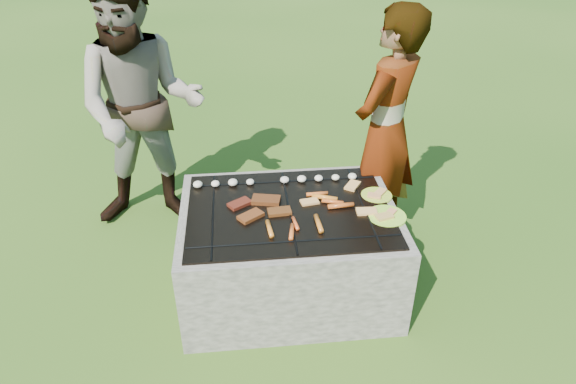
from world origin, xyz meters
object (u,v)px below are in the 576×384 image
object	(u,v)px
plate_far	(377,195)
cook	(386,131)
bystander	(142,108)
plate_near	(386,216)
fire_pit	(289,252)

from	to	relation	value
plate_far	cook	size ratio (longest dim) A/B	0.15
plate_far	bystander	xyz separation A→B (m)	(-1.50, 0.80, 0.31)
cook	bystander	world-z (taller)	bystander
cook	plate_near	bearing A→B (deg)	31.78
cook	bystander	distance (m)	1.69
cook	plate_far	bearing A→B (deg)	25.33
fire_pit	plate_near	xyz separation A→B (m)	(0.56, -0.13, 0.33)
fire_pit	plate_near	distance (m)	0.66
plate_far	plate_near	xyz separation A→B (m)	(-0.00, -0.23, 0.00)
plate_far	plate_near	distance (m)	0.23
plate_near	cook	bearing A→B (deg)	76.97
plate_near	cook	distance (m)	0.72
plate_far	fire_pit	bearing A→B (deg)	-169.85
plate_far	cook	distance (m)	0.51
plate_far	cook	xyz separation A→B (m)	(0.15, 0.43, 0.23)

